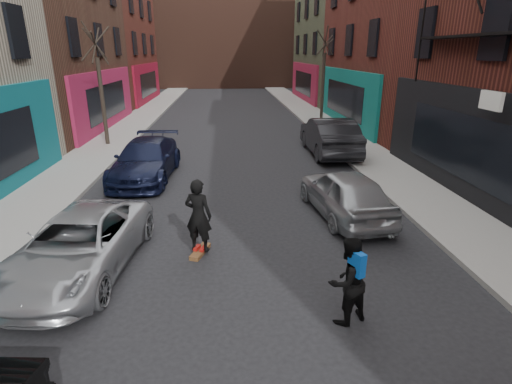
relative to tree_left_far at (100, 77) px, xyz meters
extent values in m
cube|color=gray|center=(-0.05, 12.00, -3.31)|extent=(2.50, 84.00, 0.13)
cube|color=gray|center=(12.45, 12.00, -3.31)|extent=(2.50, 84.00, 0.13)
cube|color=#47281E|center=(6.20, 38.00, 3.62)|extent=(40.00, 10.00, 14.00)
imported|color=#9B9EA3|center=(2.83, -12.52, -2.74)|extent=(2.60, 4.78, 1.27)
imported|color=black|center=(3.00, -5.70, -2.66)|extent=(2.28, 5.05, 1.44)
imported|color=#95999D|center=(9.40, -9.86, -2.68)|extent=(2.14, 4.30, 1.41)
imported|color=black|center=(10.78, -2.50, -2.52)|extent=(1.83, 5.21, 1.72)
cube|color=brown|center=(5.34, -11.90, -3.33)|extent=(0.48, 0.83, 0.10)
imported|color=black|center=(5.34, -11.90, -2.40)|extent=(0.75, 0.61, 1.76)
imported|color=black|center=(8.06, -14.62, -2.57)|extent=(0.97, 0.89, 1.62)
cube|color=blue|center=(8.14, -14.78, -2.14)|extent=(0.25, 0.33, 0.42)
camera|label=1|loc=(6.04, -20.47, 1.17)|focal=28.00mm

